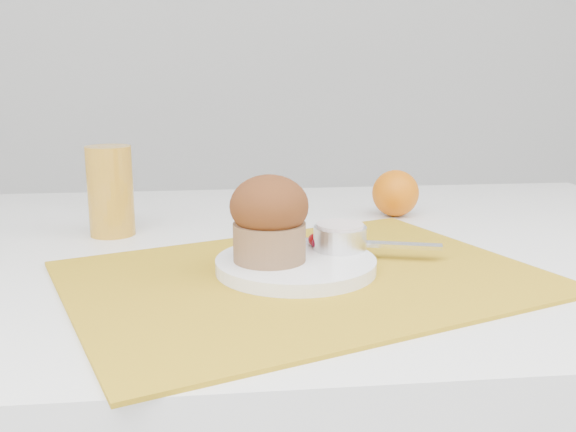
{
  "coord_description": "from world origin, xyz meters",
  "views": [
    {
      "loc": [
        -0.12,
        -0.77,
        0.98
      ],
      "look_at": [
        -0.03,
        -0.0,
        0.8
      ],
      "focal_mm": 40.0,
      "sensor_mm": 36.0,
      "label": 1
    }
  ],
  "objects": [
    {
      "name": "placemat",
      "position": [
        -0.02,
        -0.1,
        0.75
      ],
      "size": [
        0.6,
        0.53,
        0.0
      ],
      "primitive_type": "cube",
      "rotation": [
        0.0,
        0.0,
        0.36
      ],
      "color": "#BE911A",
      "rests_on": "table"
    },
    {
      "name": "butter_knife",
      "position": [
        0.05,
        -0.04,
        0.77
      ],
      "size": [
        0.19,
        0.07,
        0.0
      ],
      "primitive_type": "cube",
      "rotation": [
        0.0,
        0.0,
        -0.28
      ],
      "color": "silver",
      "rests_on": "plate"
    },
    {
      "name": "orange",
      "position": [
        0.16,
        0.19,
        0.79
      ],
      "size": [
        0.07,
        0.07,
        0.07
      ],
      "primitive_type": "sphere",
      "color": "orange",
      "rests_on": "table"
    },
    {
      "name": "plate",
      "position": [
        -0.03,
        -0.08,
        0.76
      ],
      "size": [
        0.19,
        0.19,
        0.01
      ],
      "primitive_type": "cylinder",
      "rotation": [
        0.0,
        0.0,
        0.06
      ],
      "color": "white",
      "rests_on": "placemat"
    },
    {
      "name": "raspberry_far",
      "position": [
        0.0,
        -0.05,
        0.78
      ],
      "size": [
        0.02,
        0.02,
        0.02
      ],
      "primitive_type": "ellipsoid",
      "color": "#4F0211",
      "rests_on": "plate"
    },
    {
      "name": "raspberry_near",
      "position": [
        -0.0,
        -0.03,
        0.78
      ],
      "size": [
        0.02,
        0.02,
        0.02
      ],
      "primitive_type": "ellipsoid",
      "color": "#5F0204",
      "rests_on": "plate"
    },
    {
      "name": "muffin",
      "position": [
        -0.06,
        -0.09,
        0.82
      ],
      "size": [
        0.1,
        0.1,
        0.1
      ],
      "color": "#8D6644",
      "rests_on": "plate"
    },
    {
      "name": "juice_glass",
      "position": [
        -0.27,
        0.12,
        0.81
      ],
      "size": [
        0.07,
        0.07,
        0.13
      ],
      "primitive_type": "cylinder",
      "rotation": [
        0.0,
        0.0,
        0.17
      ],
      "color": "gold",
      "rests_on": "table"
    },
    {
      "name": "cream",
      "position": [
        0.03,
        -0.05,
        0.8
      ],
      "size": [
        0.06,
        0.06,
        0.01
      ],
      "primitive_type": "cylinder",
      "rotation": [
        0.0,
        0.0,
        0.01
      ],
      "color": "silver",
      "rests_on": "ramekin"
    },
    {
      "name": "ramekin",
      "position": [
        0.03,
        -0.05,
        0.78
      ],
      "size": [
        0.08,
        0.08,
        0.03
      ],
      "primitive_type": "cylinder",
      "rotation": [
        0.0,
        0.0,
        0.24
      ],
      "color": "silver",
      "rests_on": "plate"
    }
  ]
}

